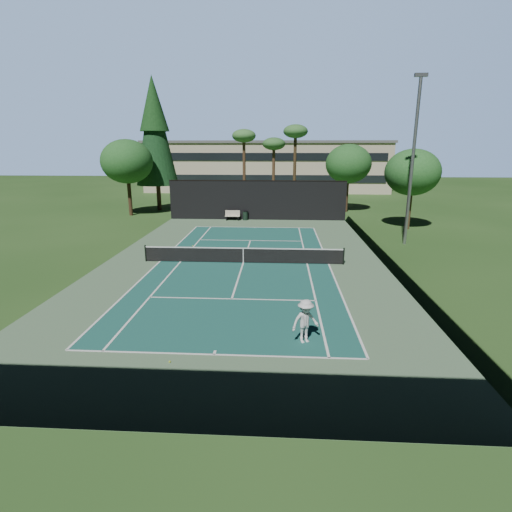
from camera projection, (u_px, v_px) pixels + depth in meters
The scene contains 22 objects.
ground at pixel (243, 263), 25.81m from camera, with size 160.00×160.00×0.00m, color #264A1B.
apron_slab at pixel (243, 263), 25.80m from camera, with size 18.00×32.00×0.01m, color #527451.
court_surface at pixel (243, 263), 25.80m from camera, with size 10.97×23.77×0.01m, color #1A564C.
court_lines at pixel (243, 263), 25.80m from camera, with size 11.07×23.87×0.01m.
tennis_net at pixel (243, 255), 25.66m from camera, with size 12.90×0.10×1.10m.
fence at pixel (243, 232), 25.34m from camera, with size 18.04×32.05×4.03m.
player at pixel (305, 321), 15.11m from camera, with size 1.12×0.64×1.73m, color silver.
tennis_ball_a at pixel (170, 362), 13.84m from camera, with size 0.07×0.07×0.07m, color #B7CE2E.
tennis_ball_b at pixel (209, 255), 27.49m from camera, with size 0.07×0.07×0.07m, color #BBD330.
tennis_ball_c at pixel (294, 257), 27.04m from camera, with size 0.07×0.07×0.07m, color #C5DB31.
tennis_ball_d at pixel (193, 246), 30.12m from camera, with size 0.08×0.08×0.08m, color #CEE133.
park_bench at pixel (233, 215), 40.74m from camera, with size 1.50×0.45×1.02m.
trash_bin at pixel (245, 215), 40.91m from camera, with size 0.56×0.56×0.95m.
pine_tree at pixel (154, 126), 45.16m from camera, with size 4.80×4.80×15.00m.
palm_a at pixel (244, 139), 46.88m from camera, with size 2.80×2.80×9.32m.
palm_b at pixel (274, 146), 48.83m from camera, with size 2.80×2.80×8.42m.
palm_c at pixel (295, 135), 45.47m from camera, with size 2.80×2.80×9.77m.
decid_tree_a at pixel (348, 164), 45.01m from camera, with size 5.12×5.12×7.62m.
decid_tree_b at pixel (413, 173), 35.24m from camera, with size 4.80×4.80×7.14m.
decid_tree_c at pixel (127, 162), 42.41m from camera, with size 5.44×5.44×8.09m.
campus_building at pixel (267, 165), 68.98m from camera, with size 40.50×12.50×8.30m.
light_pole at pixel (413, 158), 29.21m from camera, with size 0.90×0.25×12.22m.
Camera 1 is at (2.27, -24.69, 7.22)m, focal length 28.00 mm.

